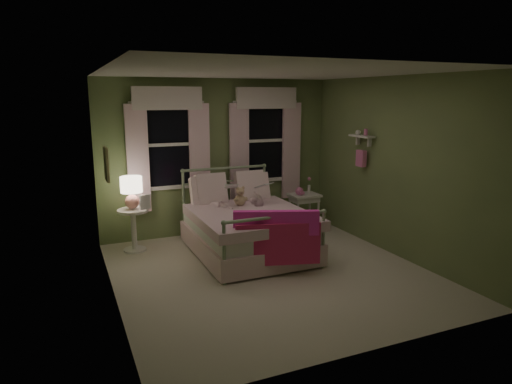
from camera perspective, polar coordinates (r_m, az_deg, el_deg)
name	(u,v)px	position (r m, az deg, el deg)	size (l,w,h in m)	color
room_shell	(271,177)	(5.84, 1.91, 1.90)	(4.20, 4.20, 4.20)	beige
bed	(247,228)	(6.83, -1.16, -4.50)	(1.58, 2.04, 1.18)	white
pink_throw	(277,232)	(5.87, 2.64, -4.99)	(1.07, 0.49, 0.71)	#F32FAF
child_left	(219,188)	(6.99, -4.62, 0.47)	(0.26, 0.17, 0.73)	#F7D1DD
child_right	(253,186)	(7.18, -0.39, 0.73)	(0.34, 0.27, 0.70)	#F7D1DD
book_left	(225,189)	(6.75, -3.94, 0.33)	(0.20, 0.27, 0.03)	beige
book_right	(259,189)	(6.96, 0.42, 0.36)	(0.20, 0.27, 0.02)	beige
teddy_bear	(240,198)	(6.96, -2.00, -0.72)	(0.23, 0.18, 0.30)	tan
nightstand_left	(134,224)	(7.14, -15.06, -3.90)	(0.46, 0.46, 0.65)	white
table_lamp	(132,189)	(7.01, -15.30, 0.31)	(0.32, 0.32, 0.49)	pink
book_nightstand	(140,209)	(7.02, -14.26, -2.11)	(0.16, 0.22, 0.02)	beige
nightstand_right	(304,200)	(7.96, 6.05, -0.96)	(0.50, 0.40, 0.64)	white
pink_toy	(299,191)	(7.87, 5.46, 0.09)	(0.14, 0.20, 0.14)	pink
bud_vase	(309,185)	(8.01, 6.66, 0.86)	(0.06, 0.06, 0.28)	white
window_left	(169,140)	(7.44, -10.86, 6.37)	(1.34, 0.13, 1.96)	black
window_right	(266,137)	(7.98, 1.22, 6.94)	(1.34, 0.13, 1.96)	black
wall_shelf	(361,147)	(7.38, 13.05, 5.46)	(0.15, 0.50, 0.60)	white
framed_picture	(106,164)	(5.88, -18.19, 3.35)	(0.03, 0.32, 0.42)	beige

